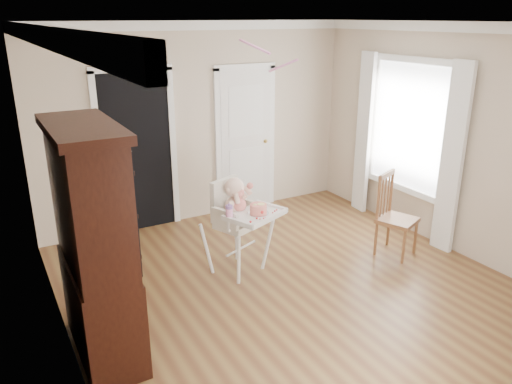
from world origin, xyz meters
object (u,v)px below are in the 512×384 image
high_chair (237,216)px  china_cabinet (95,245)px  dining_chair (395,217)px  sippy_cup (229,212)px  cake (258,209)px

high_chair → china_cabinet: (-1.65, -0.71, 0.33)m
high_chair → dining_chair: size_ratio=1.08×
high_chair → china_cabinet: china_cabinet is taller
sippy_cup → dining_chair: (2.06, -0.31, -0.37)m
cake → china_cabinet: 1.86m
high_chair → cake: (0.13, -0.23, 0.14)m
china_cabinet → dining_chair: (3.51, 0.18, -0.53)m
china_cabinet → dining_chair: size_ratio=1.98×
high_chair → cake: high_chair is taller
cake → dining_chair: 1.78m
cake → high_chair: bearing=119.8°
cake → dining_chair: size_ratio=0.23×
high_chair → dining_chair: 1.94m
china_cabinet → dining_chair: 3.56m
sippy_cup → dining_chair: dining_chair is taller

